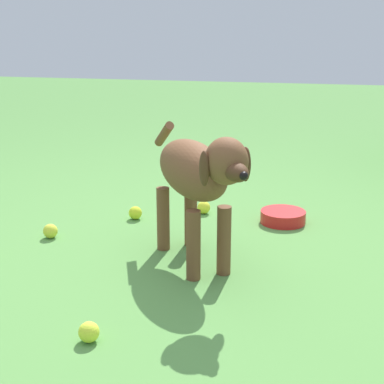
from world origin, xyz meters
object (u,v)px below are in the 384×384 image
at_px(tennis_ball_0, 89,332).
at_px(tennis_ball_2, 204,207).
at_px(tennis_ball_1, 50,231).
at_px(tennis_ball_3, 135,213).
at_px(dog, 197,175).
at_px(water_bowl, 283,217).

height_order(tennis_ball_0, tennis_ball_2, same).
bearing_deg(tennis_ball_0, tennis_ball_1, -57.69).
bearing_deg(tennis_ball_2, tennis_ball_3, 26.84).
bearing_deg(tennis_ball_1, tennis_ball_0, 122.31).
bearing_deg(tennis_ball_1, dog, 167.57).
relative_size(tennis_ball_1, water_bowl, 0.30).
xyz_separation_m(tennis_ball_2, water_bowl, (-0.41, 0.05, -0.00)).
relative_size(tennis_ball_0, tennis_ball_2, 1.00).
bearing_deg(water_bowl, tennis_ball_2, -7.42).
bearing_deg(dog, tennis_ball_2, 153.68).
height_order(tennis_ball_2, tennis_ball_3, same).
xyz_separation_m(tennis_ball_1, tennis_ball_3, (-0.30, -0.33, 0.00)).
height_order(tennis_ball_1, water_bowl, tennis_ball_1).
xyz_separation_m(tennis_ball_1, tennis_ball_2, (-0.61, -0.49, 0.00)).
height_order(tennis_ball_2, water_bowl, tennis_ball_2).
bearing_deg(tennis_ball_1, water_bowl, -156.63).
height_order(dog, tennis_ball_2, dog).
height_order(tennis_ball_3, water_bowl, tennis_ball_3).
bearing_deg(tennis_ball_2, tennis_ball_0, 85.62).
relative_size(dog, water_bowl, 3.27).
distance_m(tennis_ball_2, water_bowl, 0.41).
height_order(tennis_ball_0, water_bowl, tennis_ball_0).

